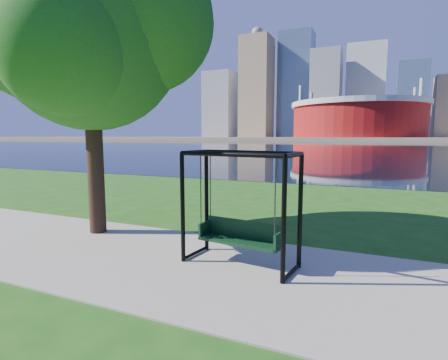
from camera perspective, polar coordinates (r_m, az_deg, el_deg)
The scene contains 8 objects.
ground at distance 7.29m, azimuth -1.60°, elevation -12.80°, with size 900.00×900.00×0.00m, color #1E5114.
path at distance 6.87m, azimuth -3.44°, elevation -13.96°, with size 120.00×4.00×0.03m, color #9E937F.
river at distance 108.26m, azimuth 22.32°, elevation 5.27°, with size 900.00×180.00×0.02m, color black.
far_bank at distance 312.21m, azimuth 23.40°, elevation 6.25°, with size 900.00×228.00×2.00m, color #937F60.
stadium at distance 241.83m, azimuth 20.99°, elevation 9.42°, with size 83.00×83.00×32.00m.
skyline at distance 327.38m, azimuth 22.96°, elevation 12.41°, with size 392.00×66.00×96.50m.
swing at distance 6.69m, azimuth 2.73°, elevation -5.09°, with size 2.25×1.18×2.21m.
park_tree at distance 9.82m, azimuth -21.12°, elevation 21.58°, with size 5.81×5.25×7.22m.
Camera 1 is at (2.95, -6.19, 2.48)m, focal length 28.00 mm.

